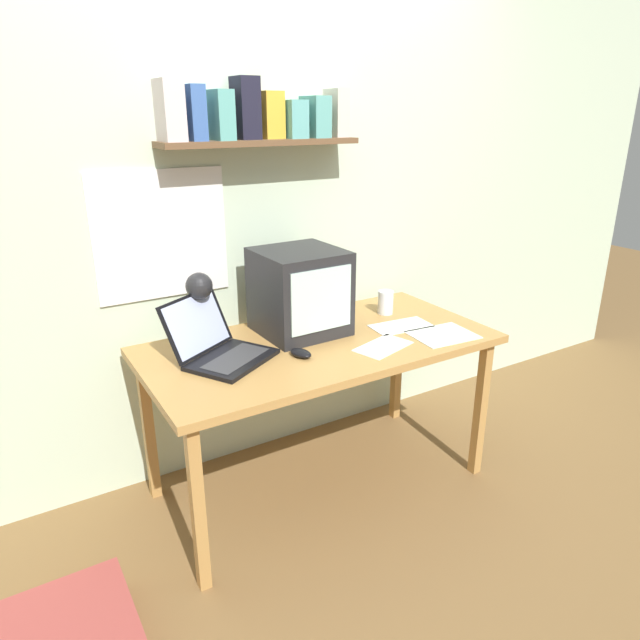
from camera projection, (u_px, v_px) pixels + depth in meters
ground_plane at (320, 482)px, 2.76m from camera, size 12.00×12.00×0.00m
back_wall at (266, 196)px, 2.68m from camera, size 5.60×0.24×2.60m
corner_desk at (320, 354)px, 2.52m from camera, size 1.53×0.76×0.74m
crt_monitor at (300, 292)px, 2.55m from camera, size 0.37×0.37×0.38m
laptop at (216, 344)px, 2.31m from camera, size 0.46×0.47×0.25m
desk_lamp at (200, 293)px, 2.37m from camera, size 0.13×0.17×0.33m
juice_glass at (385, 303)px, 2.83m from camera, size 0.08×0.08×0.12m
computer_mouse at (301, 353)px, 2.34m from camera, size 0.09×0.12×0.03m
loose_paper_near_monitor at (401, 326)px, 2.67m from camera, size 0.30×0.18×0.00m
loose_paper_near_laptop at (383, 346)px, 2.44m from camera, size 0.28×0.21×0.00m
printed_handout at (443, 335)px, 2.57m from camera, size 0.29×0.24×0.00m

